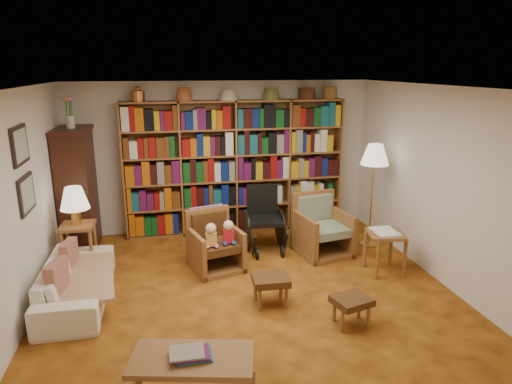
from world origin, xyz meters
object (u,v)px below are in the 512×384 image
object	(u,v)px
wheelchair	(264,221)
floor_lamp	(375,159)
footstool_a	(271,282)
coffee_table	(192,363)
side_table_lamp	(78,237)
footstool_b	(352,303)
side_table_papers	(386,240)
sofa	(77,281)
armchair_leather	(215,244)
armchair_sage	(321,230)

from	to	relation	value
wheelchair	floor_lamp	size ratio (longest dim) A/B	0.61
footstool_a	coffee_table	xyz separation A→B (m)	(-1.01, -1.47, 0.10)
side_table_lamp	wheelchair	distance (m)	2.65
side_table_lamp	footstool_a	size ratio (longest dim) A/B	1.53
wheelchair	footstool_b	distance (m)	2.37
wheelchair	footstool_a	bearing A→B (deg)	-99.86
side_table_lamp	side_table_papers	distance (m)	4.15
sofa	floor_lamp	distance (m)	4.44
armchair_leather	armchair_sage	world-z (taller)	armchair_sage
armchair_leather	sofa	bearing A→B (deg)	-159.70
armchair_sage	wheelchair	world-z (taller)	wheelchair
sofa	coffee_table	world-z (taller)	sofa
footstool_a	footstool_b	bearing A→B (deg)	-39.12
sofa	footstool_b	xyz separation A→B (m)	(2.99, -1.15, 0.02)
side_table_lamp	footstool_b	size ratio (longest dim) A/B	1.45
sofa	armchair_leather	size ratio (longest dim) A/B	2.10
side_table_lamp	side_table_papers	world-z (taller)	side_table_lamp
coffee_table	footstool_a	bearing A→B (deg)	55.62
side_table_papers	footstool_b	xyz separation A→B (m)	(-0.97, -1.16, -0.20)
armchair_sage	sofa	bearing A→B (deg)	-165.55
side_table_lamp	armchair_leather	xyz separation A→B (m)	(1.83, -0.24, -0.16)
wheelchair	footstool_a	world-z (taller)	wheelchair
floor_lamp	side_table_papers	distance (m)	1.33
armchair_leather	side_table_papers	world-z (taller)	armchair_leather
side_table_lamp	coffee_table	xyz separation A→B (m)	(1.33, -2.90, -0.11)
side_table_lamp	coffee_table	size ratio (longest dim) A/B	0.62
side_table_lamp	armchair_leather	size ratio (longest dim) A/B	0.81
coffee_table	side_table_papers	bearing A→B (deg)	36.61
floor_lamp	wheelchair	bearing A→B (deg)	172.56
sofa	side_table_papers	distance (m)	3.97
side_table_lamp	footstool_a	distance (m)	2.75
floor_lamp	armchair_leather	bearing A→B (deg)	-172.78
armchair_leather	floor_lamp	xyz separation A→B (m)	(2.46, 0.31, 1.05)
wheelchair	armchair_leather	bearing A→B (deg)	-147.02
side_table_lamp	footstool_b	distance (m)	3.71
floor_lamp	footstool_a	bearing A→B (deg)	-142.50
sofa	footstool_a	distance (m)	2.31
floor_lamp	footstool_b	world-z (taller)	floor_lamp
side_table_papers	footstool_b	world-z (taller)	side_table_papers
wheelchair	side_table_papers	bearing A→B (deg)	-39.08
wheelchair	footstool_a	xyz separation A→B (m)	(-0.30, -1.71, -0.15)
armchair_sage	floor_lamp	size ratio (longest dim) A/B	0.55
armchair_sage	side_table_papers	distance (m)	1.06
side_table_lamp	footstool_b	world-z (taller)	side_table_lamp
armchair_sage	side_table_lamp	bearing A→B (deg)	179.74
sofa	footstool_b	distance (m)	3.21
wheelchair	footstool_b	bearing A→B (deg)	-78.92
side_table_lamp	armchair_sage	distance (m)	3.45
armchair_sage	footstool_a	world-z (taller)	armchair_sage
side_table_papers	coffee_table	distance (m)	3.40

